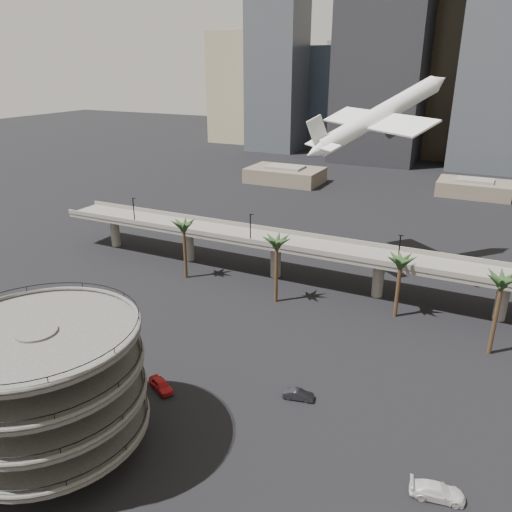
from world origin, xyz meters
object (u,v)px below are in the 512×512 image
at_px(overpass, 326,252).
at_px(car_a, 161,385).
at_px(car_b, 298,395).
at_px(parking_ramp, 45,381).
at_px(airborne_jet, 378,117).
at_px(car_c, 437,491).

height_order(overpass, car_a, overpass).
height_order(overpass, car_b, overpass).
bearing_deg(parking_ramp, car_b, 44.63).
bearing_deg(airborne_jet, overpass, -163.16).
relative_size(airborne_jet, car_b, 6.52).
relative_size(car_a, car_b, 1.13).
bearing_deg(car_b, airborne_jet, -7.82).
distance_m(parking_ramp, car_c, 44.27).
xyz_separation_m(parking_ramp, airborne_jet, (18.44, 71.33, 23.28)).
bearing_deg(car_a, overpass, 14.63).
relative_size(parking_ramp, airborne_jet, 0.81).
xyz_separation_m(parking_ramp, car_a, (3.94, 15.19, -9.02)).
bearing_deg(car_c, overpass, 20.65).
height_order(airborne_jet, car_c, airborne_jet).
bearing_deg(car_b, car_c, -127.08).
distance_m(parking_ramp, airborne_jet, 77.26).
height_order(parking_ramp, airborne_jet, airborne_jet).
relative_size(parking_ramp, car_c, 3.91).
bearing_deg(car_c, parking_ramp, 96.18).
xyz_separation_m(parking_ramp, car_c, (41.43, 12.75, -9.01)).
bearing_deg(parking_ramp, airborne_jet, 75.51).
distance_m(airborne_jet, car_b, 59.31).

